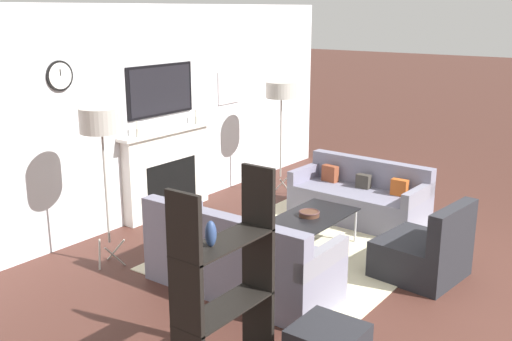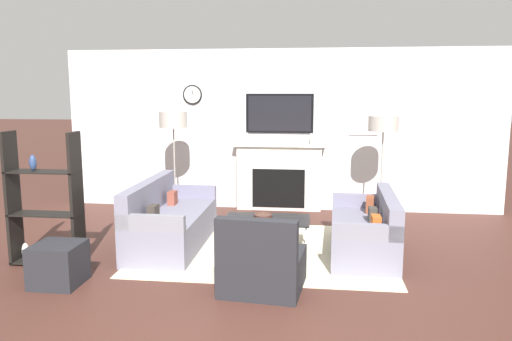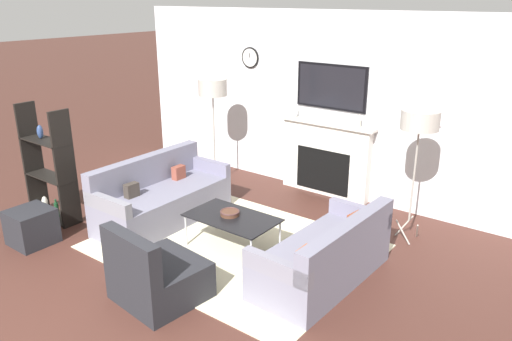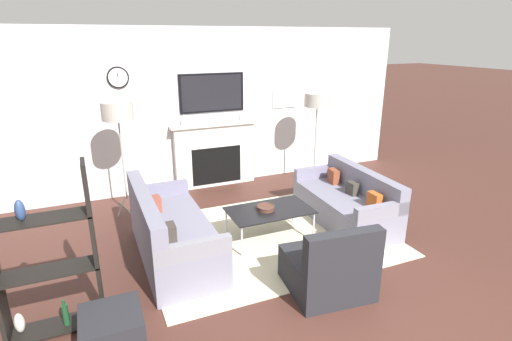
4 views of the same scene
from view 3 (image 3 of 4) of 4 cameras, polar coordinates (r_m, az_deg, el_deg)
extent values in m
cube|color=silver|center=(7.49, 8.68, 7.35)|extent=(7.37, 0.07, 2.70)
cube|color=silver|center=(7.60, 7.96, 1.26)|extent=(1.42, 0.16, 1.09)
cube|color=black|center=(7.58, 7.58, -0.03)|extent=(0.88, 0.01, 0.65)
cube|color=silver|center=(7.43, 8.08, 5.37)|extent=(1.54, 0.22, 0.04)
cylinder|color=#B2AD9E|center=(7.65, 4.50, 6.45)|extent=(0.04, 0.04, 0.10)
cylinder|color=white|center=(7.63, 4.52, 7.15)|extent=(0.03, 0.03, 0.09)
cylinder|color=#B2AD9E|center=(7.15, 11.72, 5.18)|extent=(0.04, 0.04, 0.10)
cylinder|color=white|center=(7.13, 11.77, 5.92)|extent=(0.03, 0.03, 0.09)
cube|color=black|center=(7.39, 8.62, 9.45)|extent=(1.13, 0.04, 0.65)
cube|color=black|center=(7.38, 8.54, 9.43)|extent=(1.05, 0.01, 0.59)
cylinder|color=black|center=(8.16, -0.66, 12.78)|extent=(0.33, 0.02, 0.33)
cylinder|color=silver|center=(8.14, -0.72, 12.77)|extent=(0.28, 0.00, 0.28)
cube|color=black|center=(8.14, -0.74, 13.02)|extent=(0.01, 0.00, 0.07)
cube|color=silver|center=(6.87, 18.78, 6.97)|extent=(0.47, 0.02, 0.47)
cube|color=beige|center=(6.13, -2.55, -8.62)|extent=(3.13, 2.42, 0.01)
cube|color=slate|center=(6.81, -10.49, -3.91)|extent=(0.80, 1.87, 0.46)
cube|color=slate|center=(6.87, -12.50, 0.02)|extent=(0.17, 1.87, 0.40)
cube|color=slate|center=(7.27, -5.57, 0.57)|extent=(0.79, 0.10, 0.18)
cube|color=slate|center=(6.17, -16.65, -3.70)|extent=(0.79, 0.10, 0.18)
cube|color=brown|center=(7.03, -8.84, -0.22)|extent=(0.10, 0.19, 0.18)
cube|color=#39312B|center=(6.52, -14.03, -2.20)|extent=(0.10, 0.18, 0.18)
cube|color=slate|center=(5.44, 7.49, -10.33)|extent=(0.82, 1.72, 0.41)
cube|color=slate|center=(5.13, 10.54, -7.64)|extent=(0.22, 1.70, 0.35)
cube|color=slate|center=(4.71, 2.37, -11.05)|extent=(0.76, 0.13, 0.18)
cube|color=slate|center=(5.93, 11.73, -4.75)|extent=(0.76, 0.13, 0.18)
cube|color=#B5521F|center=(4.86, 5.63, -9.94)|extent=(0.10, 0.20, 0.20)
cube|color=#3A352F|center=(5.25, 8.69, -7.91)|extent=(0.10, 0.18, 0.18)
cube|color=brown|center=(5.63, 11.33, -5.87)|extent=(0.13, 0.23, 0.21)
cube|color=#222327|center=(5.19, -10.81, -12.23)|extent=(0.87, 0.85, 0.38)
cube|color=#222327|center=(4.84, -14.15, -9.44)|extent=(0.81, 0.22, 0.43)
cube|color=black|center=(5.91, -2.75, -5.37)|extent=(1.08, 0.64, 0.02)
cylinder|color=#B7B7BC|center=(6.13, -8.01, -6.79)|extent=(0.02, 0.02, 0.40)
cylinder|color=#B7B7BC|center=(5.53, -0.56, -9.62)|extent=(0.02, 0.02, 0.40)
cylinder|color=#B7B7BC|center=(6.49, -4.54, -5.10)|extent=(0.02, 0.02, 0.40)
cylinder|color=#B7B7BC|center=(5.93, 2.75, -7.53)|extent=(0.02, 0.02, 0.40)
cylinder|color=#4D2E21|center=(5.94, -3.00, -4.90)|extent=(0.23, 0.23, 0.05)
torus|color=#472B29|center=(5.93, -3.01, -4.70)|extent=(0.24, 0.24, 0.02)
cylinder|color=#9E998E|center=(8.02, -3.97, -0.74)|extent=(0.09, 0.23, 0.27)
cylinder|color=#9E998E|center=(8.16, -4.76, -0.39)|extent=(0.17, 0.19, 0.27)
cylinder|color=#9E998E|center=(8.00, -5.33, -0.82)|extent=(0.23, 0.07, 0.27)
cylinder|color=#9E998E|center=(7.84, -4.83, 4.30)|extent=(0.02, 0.02, 1.18)
cylinder|color=#B2ADA3|center=(7.69, -4.98, 9.46)|extent=(0.44, 0.44, 0.25)
cylinder|color=#9E998E|center=(6.53, 17.94, -6.59)|extent=(0.09, 0.23, 0.27)
cylinder|color=#9E998E|center=(6.62, 16.55, -6.08)|extent=(0.17, 0.19, 0.27)
cylinder|color=#9E998E|center=(6.45, 16.42, -6.78)|extent=(0.23, 0.07, 0.27)
cylinder|color=#9E998E|center=(6.27, 17.60, -0.64)|extent=(0.02, 0.02, 1.16)
cylinder|color=#B2ADA3|center=(6.07, 18.26, 5.52)|extent=(0.44, 0.44, 0.22)
cube|color=black|center=(7.47, -24.18, 1.26)|extent=(0.04, 0.28, 1.55)
cube|color=black|center=(6.81, -20.92, 0.05)|extent=(0.04, 0.28, 1.55)
cube|color=black|center=(7.39, -21.88, -4.82)|extent=(0.82, 0.28, 0.02)
cube|color=black|center=(7.19, -22.44, -0.66)|extent=(0.82, 0.28, 0.01)
cube|color=black|center=(7.05, -22.96, 3.13)|extent=(0.82, 0.28, 0.02)
cylinder|color=#194223|center=(7.28, -21.81, -4.22)|extent=(0.06, 0.06, 0.21)
cylinder|color=#194223|center=(7.24, -21.94, -3.27)|extent=(0.03, 0.03, 0.05)
ellipsoid|color=silver|center=(7.61, -22.98, -3.42)|extent=(0.09, 0.09, 0.19)
ellipsoid|color=navy|center=(7.14, -23.45, 4.08)|extent=(0.08, 0.08, 0.18)
cube|color=#222327|center=(6.70, -24.28, -5.86)|extent=(0.48, 0.48, 0.44)
camera|label=1|loc=(8.95, -48.52, 11.53)|focal=42.00mm
camera|label=2|loc=(3.58, -82.60, -12.55)|focal=35.00mm
camera|label=4|loc=(5.50, -55.02, 7.58)|focal=28.00mm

